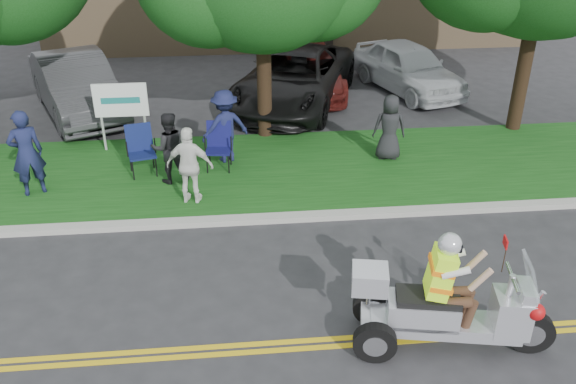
{
  "coord_description": "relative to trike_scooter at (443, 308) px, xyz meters",
  "views": [
    {
      "loc": [
        -0.32,
        -7.22,
        6.22
      ],
      "look_at": [
        0.58,
        2.0,
        1.2
      ],
      "focal_mm": 38.0,
      "sensor_mm": 36.0,
      "label": 1
    }
  ],
  "objects": [
    {
      "name": "ground",
      "position": [
        -2.52,
        0.68,
        -0.67
      ],
      "size": [
        120.0,
        120.0,
        0.0
      ],
      "primitive_type": "plane",
      "color": "#28282B",
      "rests_on": "ground"
    },
    {
      "name": "centerline_near",
      "position": [
        -2.52,
        0.1,
        -0.66
      ],
      "size": [
        60.0,
        0.1,
        0.01
      ],
      "primitive_type": "cube",
      "color": "gold",
      "rests_on": "ground"
    },
    {
      "name": "centerline_far",
      "position": [
        -2.52,
        0.26,
        -0.66
      ],
      "size": [
        60.0,
        0.1,
        0.01
      ],
      "primitive_type": "cube",
      "color": "gold",
      "rests_on": "ground"
    },
    {
      "name": "curb",
      "position": [
        -2.52,
        3.73,
        -0.61
      ],
      "size": [
        60.0,
        0.25,
        0.12
      ],
      "primitive_type": "cube",
      "color": "#A8A89E",
      "rests_on": "ground"
    },
    {
      "name": "grass_verge",
      "position": [
        -2.52,
        5.88,
        -0.61
      ],
      "size": [
        60.0,
        4.0,
        0.1
      ],
      "primitive_type": "cube",
      "color": "#124412",
      "rests_on": "ground"
    },
    {
      "name": "business_sign",
      "position": [
        -5.42,
        7.28,
        0.59
      ],
      "size": [
        1.25,
        0.06,
        1.75
      ],
      "color": "silver",
      "rests_on": "ground"
    },
    {
      "name": "trike_scooter",
      "position": [
        0.0,
        0.0,
        0.0
      ],
      "size": [
        2.92,
        1.21,
        1.91
      ],
      "rotation": [
        0.0,
        0.0,
        -0.19
      ],
      "color": "black",
      "rests_on": "ground"
    },
    {
      "name": "lawn_chair_a",
      "position": [
        -3.17,
        6.08,
        0.03
      ],
      "size": [
        0.62,
        0.63,
        1.05
      ],
      "rotation": [
        0.0,
        0.0,
        -0.11
      ],
      "color": "black",
      "rests_on": "grass_verge"
    },
    {
      "name": "lawn_chair_b",
      "position": [
        -4.89,
        5.99,
        0.05
      ],
      "size": [
        0.7,
        0.72,
        1.09
      ],
      "rotation": [
        0.0,
        0.0,
        0.25
      ],
      "color": "black",
      "rests_on": "grass_verge"
    },
    {
      "name": "spectator_adult_left",
      "position": [
        -7.05,
        5.19,
        0.36
      ],
      "size": [
        0.79,
        0.68,
        1.84
      ],
      "primitive_type": "imported",
      "rotation": [
        0.0,
        0.0,
        3.58
      ],
      "color": "#191E45",
      "rests_on": "grass_verge"
    },
    {
      "name": "spectator_adult_mid",
      "position": [
        -4.22,
        5.46,
        0.22
      ],
      "size": [
        0.86,
        0.72,
        1.57
      ],
      "primitive_type": "imported",
      "rotation": [
        0.0,
        0.0,
        3.31
      ],
      "color": "black",
      "rests_on": "grass_verge"
    },
    {
      "name": "spectator_adult_right",
      "position": [
        -3.73,
        4.51,
        0.25
      ],
      "size": [
        1.01,
        0.59,
        1.62
      ],
      "primitive_type": "imported",
      "rotation": [
        0.0,
        0.0,
        2.93
      ],
      "color": "white",
      "rests_on": "grass_verge"
    },
    {
      "name": "spectator_chair_a",
      "position": [
        -3.02,
        6.41,
        0.29
      ],
      "size": [
        1.25,
        0.98,
        1.7
      ],
      "primitive_type": "imported",
      "rotation": [
        0.0,
        0.0,
        3.5
      ],
      "color": "#191D46",
      "rests_on": "grass_verge"
    },
    {
      "name": "spectator_chair_b",
      "position": [
        0.74,
        6.17,
        0.21
      ],
      "size": [
        0.81,
        0.59,
        1.54
      ],
      "primitive_type": "imported",
      "rotation": [
        0.0,
        0.0,
        3.0
      ],
      "color": "black",
      "rests_on": "grass_verge"
    },
    {
      "name": "parked_car_left",
      "position": [
        -7.09,
        10.12,
        0.15
      ],
      "size": [
        3.57,
        5.25,
        1.64
      ],
      "primitive_type": "imported",
      "rotation": [
        0.0,
        0.0,
        0.41
      ],
      "color": "#343437",
      "rests_on": "ground"
    },
    {
      "name": "parked_car_mid",
      "position": [
        -1.02,
        10.26,
        0.12
      ],
      "size": [
        4.52,
        6.23,
        1.57
      ],
      "primitive_type": "imported",
      "rotation": [
        0.0,
        0.0,
        -0.38
      ],
      "color": "black",
      "rests_on": "ground"
    },
    {
      "name": "parked_car_right",
      "position": [
        -0.47,
        11.58,
        0.02
      ],
      "size": [
        1.98,
        4.77,
        1.38
      ],
      "primitive_type": "imported",
      "rotation": [
        0.0,
        0.0,
        -0.01
      ],
      "color": "#4E1512",
      "rests_on": "ground"
    },
    {
      "name": "parked_car_far_right",
      "position": [
        2.56,
        11.14,
        0.07
      ],
      "size": [
        3.08,
        4.68,
        1.48
      ],
      "primitive_type": "imported",
      "rotation": [
        0.0,
        0.0,
        0.34
      ],
      "color": "silver",
      "rests_on": "ground"
    }
  ]
}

